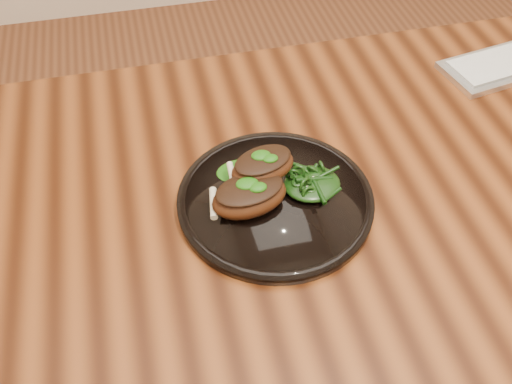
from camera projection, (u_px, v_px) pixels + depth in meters
desk at (391, 203)px, 1.01m from camera, size 1.60×0.80×0.75m
plate at (275, 200)px, 0.89m from camera, size 0.31×0.31×0.02m
lamb_chop_front at (249, 195)px, 0.85m from camera, size 0.13×0.10×0.05m
lamb_chop_back at (262, 166)px, 0.87m from camera, size 0.12×0.09×0.05m
herb_smear at (242, 171)px, 0.92m from camera, size 0.08×0.05×0.01m
greens_heap at (312, 181)px, 0.88m from camera, size 0.09×0.08×0.03m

